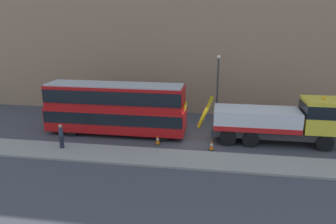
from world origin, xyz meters
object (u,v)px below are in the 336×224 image
(recovery_tow_truck, at_px, (281,120))
(traffic_cone_midway, at_px, (212,145))
(street_lamp, at_px, (218,82))
(traffic_cone_near_bus, at_px, (158,140))
(double_decker_bus, at_px, (115,107))
(pedestrian_onlooker, at_px, (61,136))

(recovery_tow_truck, relative_size, traffic_cone_midway, 14.09)
(traffic_cone_midway, xyz_separation_m, street_lamp, (0.17, 7.58, 3.13))
(traffic_cone_near_bus, xyz_separation_m, traffic_cone_midway, (3.93, -0.47, 0.00))
(double_decker_bus, bearing_deg, traffic_cone_midway, -16.25)
(recovery_tow_truck, xyz_separation_m, double_decker_bus, (-12.51, -0.00, 0.47))
(double_decker_bus, height_order, pedestrian_onlooker, double_decker_bus)
(recovery_tow_truck, relative_size, street_lamp, 1.74)
(traffic_cone_near_bus, relative_size, traffic_cone_midway, 1.00)
(traffic_cone_near_bus, relative_size, street_lamp, 0.12)
(pedestrian_onlooker, height_order, traffic_cone_midway, pedestrian_onlooker)
(street_lamp, bearing_deg, recovery_tow_truck, -48.87)
(recovery_tow_truck, distance_m, double_decker_bus, 12.52)
(pedestrian_onlooker, xyz_separation_m, traffic_cone_midway, (10.35, 1.63, -0.64))
(traffic_cone_near_bus, distance_m, street_lamp, 8.79)
(double_decker_bus, bearing_deg, street_lamp, 34.47)
(double_decker_bus, distance_m, traffic_cone_midway, 8.15)
(pedestrian_onlooker, bearing_deg, double_decker_bus, 31.97)
(double_decker_bus, bearing_deg, traffic_cone_near_bus, -25.14)
(traffic_cone_midway, bearing_deg, double_decker_bus, 164.03)
(traffic_cone_near_bus, bearing_deg, pedestrian_onlooker, -161.92)
(recovery_tow_truck, xyz_separation_m, traffic_cone_near_bus, (-8.82, -1.71, -1.42))
(street_lamp, bearing_deg, double_decker_bus, -145.25)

